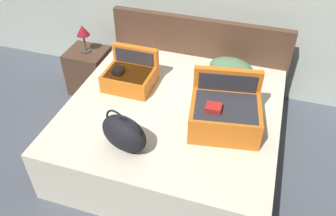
# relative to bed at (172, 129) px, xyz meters

# --- Properties ---
(ground_plane) EXTENTS (12.00, 12.00, 0.00)m
(ground_plane) POSITION_rel_bed_xyz_m (0.00, -0.40, -0.27)
(ground_plane) COLOR #4C515B
(bed) EXTENTS (1.89, 1.83, 0.54)m
(bed) POSITION_rel_bed_xyz_m (0.00, 0.00, 0.00)
(bed) COLOR beige
(bed) RESTS_ON ground
(headboard) EXTENTS (1.93, 0.08, 0.96)m
(headboard) POSITION_rel_bed_xyz_m (0.00, 0.95, 0.21)
(headboard) COLOR #4C3323
(headboard) RESTS_ON ground
(hard_case_large) EXTENTS (0.64, 0.58, 0.44)m
(hard_case_large) POSITION_rel_bed_xyz_m (0.48, -0.11, 0.42)
(hard_case_large) COLOR #D16619
(hard_case_large) RESTS_ON bed
(hard_case_medium) EXTENTS (0.46, 0.40, 0.34)m
(hard_case_medium) POSITION_rel_bed_xyz_m (-0.49, 0.20, 0.38)
(hard_case_medium) COLOR #D16619
(hard_case_medium) RESTS_ON bed
(duffel_bag) EXTENTS (0.46, 0.35, 0.33)m
(duffel_bag) POSITION_rel_bed_xyz_m (-0.21, -0.58, 0.42)
(duffel_bag) COLOR black
(duffel_bag) RESTS_ON bed
(pillow_near_headboard) EXTENTS (0.45, 0.28, 0.20)m
(pillow_near_headboard) POSITION_rel_bed_xyz_m (0.41, 0.64, 0.37)
(pillow_near_headboard) COLOR #4C724C
(pillow_near_headboard) RESTS_ON bed
(nightstand) EXTENTS (0.44, 0.40, 0.53)m
(nightstand) POSITION_rel_bed_xyz_m (-1.22, 0.66, -0.01)
(nightstand) COLOR #4C3323
(nightstand) RESTS_ON ground
(table_lamp) EXTENTS (0.14, 0.14, 0.31)m
(table_lamp) POSITION_rel_bed_xyz_m (-1.22, 0.66, 0.49)
(table_lamp) COLOR #3F3833
(table_lamp) RESTS_ON nightstand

